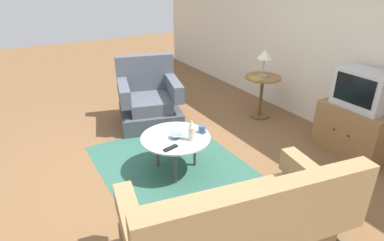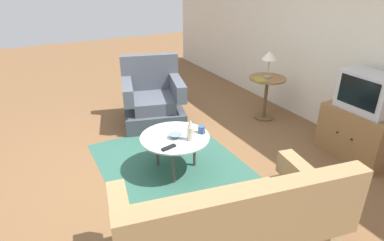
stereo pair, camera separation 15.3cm
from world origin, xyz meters
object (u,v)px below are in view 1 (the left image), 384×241
Objects in this scene: coffee_table at (176,140)px; tv_remote_dark at (171,148)px; couch at (236,233)px; vase at (192,130)px; television at (364,89)px; mug at (202,129)px; bowl at (176,136)px; armchair at (149,101)px; table_lamp at (265,55)px; side_table at (262,88)px; book at (256,79)px; tv_stand at (354,130)px.

tv_remote_dark reaches higher than coffee_table.
vase is (-1.22, 0.33, 0.25)m from couch.
television is 3.53× the size of tv_remote_dark.
television is 1.96m from mug.
bowl is 0.85× the size of tv_remote_dark.
coffee_table is at bearing 170.08° from bowl.
television is at bearing 69.03° from mug.
table_lamp is (0.71, 1.55, 0.65)m from armchair.
tv_remote_dark is at bearing 98.11° from couch.
side_table is at bearing 170.79° from armchair.
book is (-0.80, 1.81, 0.22)m from tv_remote_dark.
coffee_table is at bearing -70.31° from table_lamp.
book is (-0.74, 1.52, 0.12)m from vase.
television reaches higher than mug.
mug is at bearing -64.98° from side_table.
couch reaches higher than side_table.
tv_remote_dark is at bearing -47.80° from book.
table_lamp reaches higher than book.
bowl is (-0.72, -2.11, 0.16)m from tv_stand.
book reaches higher than tv_remote_dark.
side_table is 1.90m from vase.
table_lamp is (-1.41, -0.27, 0.67)m from tv_stand.
vase is at bearing 85.17° from couch.
book reaches higher than side_table.
tv_remote_dark is (-0.55, -2.27, 0.14)m from tv_stand.
mug is at bearing 83.97° from bowl.
table_lamp is 1.94m from vase.
armchair is 1.64m from tv_remote_dark.
armchair reaches higher than book.
television is (0.00, 0.00, 0.53)m from tv_stand.
television is 1.50× the size of table_lamp.
mug is at bearing -45.53° from book.
tv_stand is at bearing 146.14° from armchair.
side_table is 0.79× the size of tv_stand.
vase is 1.69m from book.
table_lamp is at bearing -169.28° from tv_stand.
armchair is at bearing 90.11° from couch.
table_lamp is at bearing 110.40° from bowl.
armchair is 1.40m from coffee_table.
vase is 0.91× the size of book.
book reaches higher than coffee_table.
television is 1.43m from book.
armchair is 8.65× the size of mug.
side_table is 1.44m from tv_stand.
bowl is (0.68, -1.84, -0.52)m from table_lamp.
coffee_table is 6.36× the size of mug.
armchair reaches higher than side_table.
coffee_table is at bearing 93.87° from armchair.
coffee_table is 0.27m from tv_remote_dark.
side_table is at bearing 114.98° from vase.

